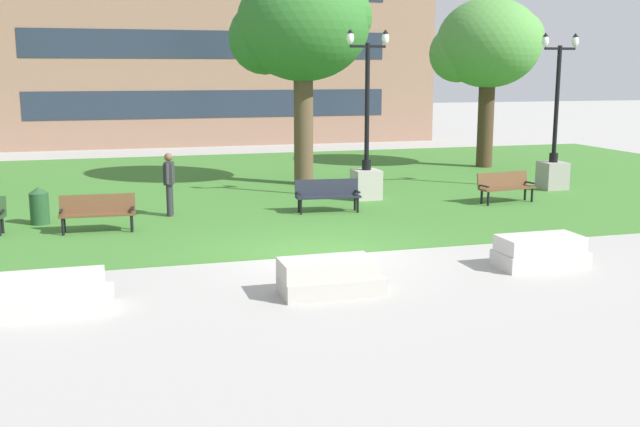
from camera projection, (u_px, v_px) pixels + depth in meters
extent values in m
plane|color=#A3A09B|center=(322.00, 255.00, 16.05)|extent=(140.00, 140.00, 0.00)
cube|color=#3D752D|center=(241.00, 187.00, 25.48)|extent=(40.00, 20.00, 0.02)
cube|color=#BCB7B2|center=(58.00, 302.00, 12.27)|extent=(1.80, 0.90, 0.32)
cube|color=beige|center=(52.00, 284.00, 12.20)|extent=(1.66, 0.83, 0.32)
cube|color=#B2ADA3|center=(331.00, 285.00, 13.27)|extent=(1.80, 0.90, 0.32)
cube|color=#BBB6AB|center=(327.00, 268.00, 13.19)|extent=(1.66, 0.83, 0.32)
cube|color=#BCB7B2|center=(540.00, 259.00, 15.10)|extent=(1.80, 0.90, 0.32)
cube|color=beige|center=(540.00, 244.00, 15.03)|extent=(1.66, 0.83, 0.32)
cube|color=brown|center=(97.00, 215.00, 18.16)|extent=(1.82, 0.53, 0.05)
cube|color=brown|center=(98.00, 204.00, 18.35)|extent=(1.80, 0.21, 0.46)
cube|color=black|center=(61.00, 211.00, 17.95)|extent=(0.08, 0.40, 0.04)
cube|color=black|center=(133.00, 208.00, 18.32)|extent=(0.08, 0.40, 0.04)
cylinder|color=black|center=(63.00, 227.00, 17.87)|extent=(0.07, 0.07, 0.41)
cylinder|color=black|center=(132.00, 224.00, 18.23)|extent=(0.07, 0.07, 0.41)
cylinder|color=black|center=(64.00, 224.00, 18.17)|extent=(0.07, 0.07, 0.41)
cylinder|color=black|center=(132.00, 221.00, 18.53)|extent=(0.07, 0.07, 0.41)
cube|color=brown|center=(507.00, 188.00, 22.21)|extent=(1.84, 0.69, 0.05)
cube|color=brown|center=(502.00, 180.00, 22.39)|extent=(1.80, 0.38, 0.46)
cube|color=black|center=(484.00, 186.00, 21.85)|extent=(0.12, 0.40, 0.04)
cube|color=black|center=(530.00, 183.00, 22.52)|extent=(0.12, 0.40, 0.04)
cylinder|color=black|center=(488.00, 199.00, 21.79)|extent=(0.07, 0.07, 0.41)
cylinder|color=black|center=(532.00, 195.00, 22.43)|extent=(0.07, 0.07, 0.41)
cylinder|color=black|center=(482.00, 197.00, 22.07)|extent=(0.07, 0.07, 0.41)
cylinder|color=black|center=(525.00, 193.00, 22.72)|extent=(0.07, 0.07, 0.41)
cube|color=black|center=(2.00, 212.00, 17.90)|extent=(0.10, 0.40, 0.04)
cylinder|color=black|center=(0.00, 227.00, 17.80)|extent=(0.07, 0.07, 0.41)
cylinder|color=black|center=(2.00, 225.00, 18.11)|extent=(0.07, 0.07, 0.41)
cube|color=#1E232D|center=(328.00, 197.00, 20.71)|extent=(1.83, 0.60, 0.05)
cube|color=#1E232D|center=(327.00, 187.00, 20.91)|extent=(1.80, 0.28, 0.46)
cube|color=black|center=(298.00, 194.00, 20.53)|extent=(0.09, 0.40, 0.04)
cube|color=black|center=(358.00, 192.00, 20.85)|extent=(0.09, 0.40, 0.04)
cylinder|color=black|center=(301.00, 207.00, 20.45)|extent=(0.07, 0.07, 0.41)
cylinder|color=black|center=(358.00, 205.00, 20.75)|extent=(0.07, 0.07, 0.41)
cylinder|color=black|center=(299.00, 205.00, 20.76)|extent=(0.07, 0.07, 0.41)
cylinder|color=black|center=(355.00, 203.00, 21.06)|extent=(0.07, 0.07, 0.41)
cube|color=#ADA89E|center=(366.00, 184.00, 22.91)|extent=(0.80, 0.80, 0.90)
cylinder|color=black|center=(366.00, 165.00, 22.79)|extent=(0.28, 0.28, 0.30)
cylinder|color=black|center=(367.00, 107.00, 22.46)|extent=(0.14, 0.14, 3.78)
cube|color=black|center=(368.00, 46.00, 22.13)|extent=(1.10, 0.08, 0.08)
ellipsoid|color=white|center=(350.00, 38.00, 21.93)|extent=(0.22, 0.22, 0.36)
cone|color=black|center=(350.00, 31.00, 21.90)|extent=(0.20, 0.20, 0.13)
ellipsoid|color=white|center=(385.00, 38.00, 22.23)|extent=(0.22, 0.22, 0.36)
cone|color=black|center=(385.00, 32.00, 22.19)|extent=(0.20, 0.20, 0.13)
cube|color=gray|center=(552.00, 176.00, 24.84)|extent=(0.80, 0.80, 0.90)
cylinder|color=black|center=(554.00, 158.00, 24.73)|extent=(0.28, 0.28, 0.30)
cylinder|color=black|center=(557.00, 105.00, 24.40)|extent=(0.14, 0.14, 3.77)
cube|color=black|center=(560.00, 49.00, 24.06)|extent=(1.10, 0.08, 0.08)
ellipsoid|color=white|center=(545.00, 41.00, 23.87)|extent=(0.22, 0.22, 0.36)
cone|color=black|center=(546.00, 35.00, 23.83)|extent=(0.20, 0.20, 0.13)
ellipsoid|color=white|center=(575.00, 41.00, 24.17)|extent=(0.22, 0.22, 0.36)
cone|color=black|center=(576.00, 35.00, 24.13)|extent=(0.20, 0.20, 0.13)
cylinder|color=#42301E|center=(486.00, 120.00, 30.30)|extent=(0.65, 0.65, 3.82)
ellipsoid|color=#4C893D|center=(489.00, 43.00, 29.72)|extent=(4.15, 4.15, 3.53)
sphere|color=#4C893D|center=(458.00, 54.00, 29.89)|extent=(2.28, 2.28, 2.28)
sphere|color=#4C893D|center=(518.00, 37.00, 29.57)|extent=(2.08, 2.08, 2.08)
cylinder|color=brown|center=(304.00, 124.00, 25.61)|extent=(0.66, 0.66, 4.18)
ellipsoid|color=#2D6B28|center=(303.00, 24.00, 24.98)|extent=(4.45, 4.45, 3.79)
sphere|color=#2D6B28|center=(265.00, 38.00, 25.16)|extent=(2.45, 2.45, 2.45)
sphere|color=#2D6B28|center=(339.00, 17.00, 24.82)|extent=(2.23, 2.23, 2.23)
cylinder|color=#234C28|center=(40.00, 209.00, 19.16)|extent=(0.48, 0.48, 0.80)
cone|color=#234C28|center=(38.00, 190.00, 19.07)|extent=(0.49, 0.49, 0.16)
cylinder|color=#28282D|center=(169.00, 201.00, 20.17)|extent=(0.15, 0.15, 0.86)
cylinder|color=#28282D|center=(171.00, 199.00, 20.37)|extent=(0.15, 0.15, 0.86)
cube|color=#2D2D30|center=(169.00, 173.00, 20.13)|extent=(0.33, 0.45, 0.60)
cylinder|color=#2D2D30|center=(167.00, 174.00, 19.90)|extent=(0.14, 0.18, 0.56)
cylinder|color=#2D2D30|center=(171.00, 171.00, 20.35)|extent=(0.14, 0.18, 0.56)
sphere|color=brown|center=(168.00, 157.00, 20.05)|extent=(0.22, 0.22, 0.22)
cube|color=#8E6B56|center=(210.00, 27.00, 38.32)|extent=(24.72, 1.00, 12.18)
cube|color=#232D3D|center=(213.00, 104.00, 38.57)|extent=(18.54, 0.03, 1.40)
cube|color=#232D3D|center=(211.00, 44.00, 38.00)|extent=(18.54, 0.03, 1.40)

